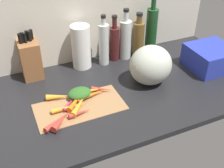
{
  "coord_description": "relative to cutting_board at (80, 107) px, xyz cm",
  "views": [
    {
      "loc": [
        -45.78,
        -111.22,
        88.49
      ],
      "look_at": [
        -0.05,
        -7.12,
        9.04
      ],
      "focal_mm": 44.97,
      "sensor_mm": 36.0,
      "label": 1
    }
  ],
  "objects": [
    {
      "name": "carrot_8",
      "position": [
        -0.41,
        -0.77,
        1.98
      ],
      "size": [
        12.79,
        14.59,
        3.15
      ],
      "primitive_type": "cone",
      "rotation": [
        0.0,
        1.57,
        0.88
      ],
      "color": "orange",
      "rests_on": "cutting_board"
    },
    {
      "name": "dish_rack",
      "position": [
        83.07,
        5.08,
        6.15
      ],
      "size": [
        24.94,
        24.21,
        13.09
      ],
      "primitive_type": "cube",
      "color": "#2838AD",
      "rests_on": "ground_plane"
    },
    {
      "name": "carrot_2",
      "position": [
        -12.11,
        -8.86,
        2.08
      ],
      "size": [
        10.47,
        10.6,
        3.35
      ],
      "primitive_type": "cone",
      "rotation": [
        0.0,
        1.57,
        0.8
      ],
      "color": "red",
      "rests_on": "cutting_board"
    },
    {
      "name": "paper_towel_roll",
      "position": [
        13.8,
        36.74,
        12.59
      ],
      "size": [
        11.02,
        11.02,
        25.98
      ],
      "primitive_type": "cylinder",
      "color": "white",
      "rests_on": "ground_plane"
    },
    {
      "name": "winter_squash",
      "position": [
        42.38,
        5.56,
        10.48
      ],
      "size": [
        23.25,
        21.12,
        21.76
      ],
      "primitive_type": "ellipsoid",
      "color": "#B2B7A8",
      "rests_on": "ground_plane"
    },
    {
      "name": "carrot_10",
      "position": [
        -3.76,
        3.32,
        1.4
      ],
      "size": [
        11.13,
        10.52,
        2.0
      ],
      "primitive_type": "cone",
      "rotation": [
        0.0,
        1.57,
        0.75
      ],
      "color": "#B2264C",
      "rests_on": "cutting_board"
    },
    {
      "name": "carrot_greens_pile",
      "position": [
        2.29,
        6.62,
        2.94
      ],
      "size": [
        12.02,
        9.24,
        5.08
      ],
      "primitive_type": "ellipsoid",
      "color": "#2D6023",
      "rests_on": "cutting_board"
    },
    {
      "name": "bottle_2",
      "position": [
        42.2,
        36.2,
        12.53
      ],
      "size": [
        7.2,
        7.2,
        31.79
      ],
      "color": "silver",
      "rests_on": "ground_plane"
    },
    {
      "name": "bottle_4",
      "position": [
        60.0,
        35.7,
        15.06
      ],
      "size": [
        7.1,
        7.1,
        37.52
      ],
      "color": "#19421E",
      "rests_on": "ground_plane"
    },
    {
      "name": "wall_back",
      "position": [
        17.42,
        45.74,
        29.6
      ],
      "size": [
        170.0,
        3.0,
        60.0
      ],
      "primitive_type": "cube",
      "color": "beige",
      "rests_on": "ground_plane"
    },
    {
      "name": "knife_block",
      "position": [
        -15.51,
        38.25,
        10.84
      ],
      "size": [
        10.6,
        14.1,
        26.97
      ],
      "color": "brown",
      "rests_on": "ground_plane"
    },
    {
      "name": "bottle_0",
      "position": [
        27.22,
        34.64,
        12.8
      ],
      "size": [
        6.01,
        6.01,
        30.9
      ],
      "color": "silver",
      "rests_on": "ground_plane"
    },
    {
      "name": "carrot_6",
      "position": [
        10.17,
        8.22,
        1.56
      ],
      "size": [
        16.77,
        3.61,
        2.33
      ],
      "primitive_type": "cone",
      "rotation": [
        0.0,
        1.57,
        -0.08
      ],
      "color": "orange",
      "rests_on": "cutting_board"
    },
    {
      "name": "ground_plane",
      "position": [
        17.42,
        7.24,
        -1.9
      ],
      "size": [
        170.0,
        80.0,
        3.0
      ],
      "primitive_type": "cube",
      "color": "black"
    },
    {
      "name": "carrot_4",
      "position": [
        -12.61,
        -7.44,
        1.65
      ],
      "size": [
        15.05,
        10.24,
        2.51
      ],
      "primitive_type": "cone",
      "rotation": [
        0.0,
        1.57,
        0.53
      ],
      "color": "red",
      "rests_on": "cutting_board"
    },
    {
      "name": "carrot_3",
      "position": [
        8.25,
        4.6,
        1.83
      ],
      "size": [
        17.28,
        5.39,
        2.85
      ],
      "primitive_type": "cone",
      "rotation": [
        0.0,
        1.57,
        0.15
      ],
      "color": "orange",
      "rests_on": "cutting_board"
    },
    {
      "name": "carrot_0",
      "position": [
        -0.49,
        3.39,
        1.86
      ],
      "size": [
        13.48,
        14.37,
        2.93
      ],
      "primitive_type": "cone",
      "rotation": [
        0.0,
        1.57,
        0.83
      ],
      "color": "orange",
      "rests_on": "cutting_board"
    },
    {
      "name": "carrot_1",
      "position": [
        -1.79,
        -6.25,
        1.62
      ],
      "size": [
        11.55,
        3.41,
        2.44
      ],
      "primitive_type": "cone",
      "rotation": [
        0.0,
        1.57,
        0.09
      ],
      "color": "red",
      "rests_on": "cutting_board"
    },
    {
      "name": "bottle_1",
      "position": [
        35.06,
        36.75,
        11.19
      ],
      "size": [
        6.04,
        6.04,
        28.68
      ],
      "color": "#471919",
      "rests_on": "ground_plane"
    },
    {
      "name": "cutting_board",
      "position": [
        0.0,
        0.0,
        0.0
      ],
      "size": [
        43.54,
        22.13,
        0.8
      ],
      "primitive_type": "cube",
      "color": "#997047",
      "rests_on": "ground_plane"
    },
    {
      "name": "carrot_9",
      "position": [
        14.66,
        7.31,
        1.5
      ],
      "size": [
        10.29,
        7.67,
        2.21
      ],
      "primitive_type": "cone",
      "rotation": [
        0.0,
        1.57,
        -0.57
      ],
      "color": "red",
      "rests_on": "cutting_board"
    },
    {
      "name": "carrot_7",
      "position": [
        -7.7,
        9.5,
        1.91
      ],
      "size": [
        13.08,
        6.73,
        3.01
      ],
      "primitive_type": "cone",
      "rotation": [
        0.0,
        1.57,
        -0.31
      ],
      "color": "orange",
      "rests_on": "cutting_board"
    },
    {
      "name": "carrot_5",
      "position": [
        -5.29,
        -0.28,
        1.62
      ],
      "size": [
        17.44,
        2.81,
        2.44
      ],
      "primitive_type": "cone",
      "rotation": [
        0.0,
        1.57,
        -0.02
      ],
      "color": "orange",
      "rests_on": "cutting_board"
    },
    {
      "name": "bottle_3",
      "position": [
        50.21,
        34.51,
        11.72
      ],
      "size": [
        7.1,
        7.1,
        28.66
      ],
      "color": "brown",
      "rests_on": "ground_plane"
    }
  ]
}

